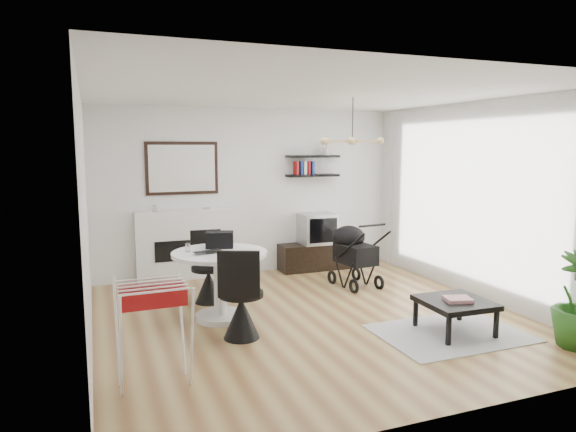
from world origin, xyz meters
name	(u,v)px	position (x,y,z in m)	size (l,w,h in m)	color
floor	(310,318)	(0.00, 0.00, 0.00)	(5.00, 5.00, 0.00)	brown
ceiling	(312,93)	(0.00, 0.00, 2.70)	(5.00, 5.00, 0.00)	white
wall_back	(250,192)	(0.00, 2.50, 1.35)	(5.00, 5.00, 0.00)	white
wall_left	(86,219)	(-2.50, 0.00, 1.35)	(5.00, 5.00, 0.00)	white
wall_right	(479,201)	(2.50, 0.00, 1.35)	(5.00, 5.00, 0.00)	white
sheer_curtain	(463,200)	(2.40, 0.20, 1.35)	(0.04, 3.60, 2.60)	white
fireplace	(185,236)	(-1.10, 2.42, 0.69)	(1.50, 0.17, 2.16)	white
shelf_lower	(313,175)	(1.06, 2.37, 1.60)	(0.90, 0.25, 0.04)	black
shelf_upper	(313,156)	(1.06, 2.37, 1.92)	(0.90, 0.25, 0.04)	black
pendant_lamp	(352,141)	(0.70, 0.30, 2.15)	(0.90, 0.90, 0.10)	tan
tv_console	(314,256)	(1.06, 2.28, 0.23)	(1.20, 0.42, 0.45)	black
crt_tv	(317,228)	(1.11, 2.28, 0.71)	(0.59, 0.51, 0.51)	#B1B1B4
dining_table	(220,275)	(-1.03, 0.36, 0.55)	(1.14, 1.14, 0.84)	white
laptop	(209,253)	(-1.18, 0.26, 0.85)	(0.34, 0.22, 0.03)	black
black_bag	(220,240)	(-0.97, 0.59, 0.94)	(0.34, 0.20, 0.20)	black
newspaper	(239,252)	(-0.83, 0.22, 0.84)	(0.38, 0.31, 0.01)	beige
drinking_glass	(188,248)	(-1.39, 0.49, 0.89)	(0.06, 0.06, 0.10)	white
chair_far	(208,280)	(-1.02, 1.10, 0.30)	(0.46, 0.47, 0.96)	black
chair_near	(241,310)	(-0.97, -0.35, 0.32)	(0.54, 0.55, 1.02)	black
drying_rack	(153,332)	(-1.99, -1.14, 0.49)	(0.63, 0.59, 0.93)	white
stroller	(353,257)	(1.20, 1.15, 0.43)	(0.60, 0.86, 1.01)	black
rug	(450,333)	(1.26, -1.05, 0.01)	(1.62, 1.17, 0.01)	#ADADAD
coffee_table	(455,304)	(1.32, -1.04, 0.34)	(0.74, 0.74, 0.37)	black
magazines	(458,299)	(1.31, -1.08, 0.40)	(0.28, 0.22, 0.04)	#B82E3A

